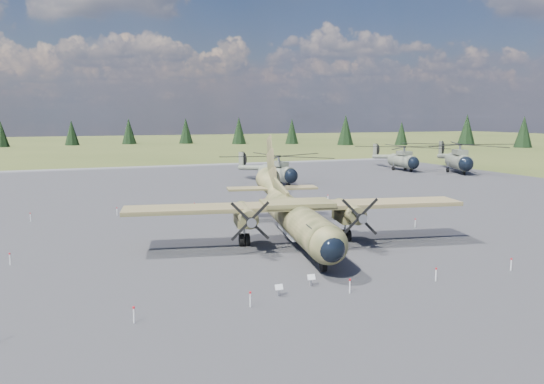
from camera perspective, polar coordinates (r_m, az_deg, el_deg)
name	(u,v)px	position (r m, az deg, el deg)	size (l,w,h in m)	color
ground	(242,244)	(42.14, -3.28, -5.59)	(500.00, 500.00, 0.00)	#525726
apron	(209,221)	(51.51, -6.79, -3.10)	(120.00, 120.00, 0.04)	slate
transport_plane	(294,212)	(42.10, 2.41, -2.11)	(26.38, 23.71, 8.71)	#373D21
helicopter_near	(277,164)	(77.51, 0.52, 3.04)	(20.60, 21.80, 4.37)	slate
helicopter_mid	(403,153)	(100.98, 13.89, 4.08)	(19.19, 21.80, 4.58)	slate
helicopter_far	(459,152)	(99.49, 19.46, 4.06)	(27.17, 27.17, 5.23)	slate
info_placard_left	(279,288)	(30.06, 0.74, -10.32)	(0.45, 0.19, 0.71)	gray
info_placard_right	(311,278)	(31.84, 4.24, -9.24)	(0.48, 0.22, 0.74)	gray
barrier_fence	(236,238)	(41.81, -3.85, -4.99)	(33.12, 29.62, 0.85)	white
treeline	(252,175)	(47.49, -2.15, 1.82)	(324.56, 325.32, 10.98)	black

